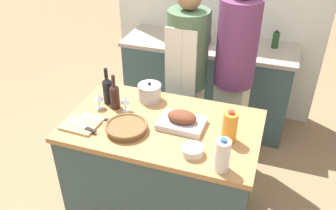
# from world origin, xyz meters

# --- Properties ---
(kitchen_island) EXTENTS (1.37, 0.82, 0.91)m
(kitchen_island) POSITION_xyz_m (0.00, 0.00, 0.45)
(kitchen_island) COLOR #3D565B
(kitchen_island) RESTS_ON ground_plane
(back_counter) EXTENTS (1.77, 0.60, 0.94)m
(back_counter) POSITION_xyz_m (0.00, 1.44, 0.47)
(back_counter) COLOR #3D565B
(back_counter) RESTS_ON ground_plane
(back_wall) EXTENTS (2.27, 0.10, 2.55)m
(back_wall) POSITION_xyz_m (0.00, 1.79, 1.27)
(back_wall) COLOR silver
(back_wall) RESTS_ON ground_plane
(roasting_pan) EXTENTS (0.32, 0.23, 0.12)m
(roasting_pan) POSITION_xyz_m (0.14, 0.02, 0.95)
(roasting_pan) COLOR #BCBCC1
(roasting_pan) RESTS_ON kitchen_island
(wicker_basket) EXTENTS (0.29, 0.29, 0.05)m
(wicker_basket) POSITION_xyz_m (-0.20, -0.16, 0.93)
(wicker_basket) COLOR brown
(wicker_basket) RESTS_ON kitchen_island
(cutting_board) EXTENTS (0.25, 0.20, 0.02)m
(cutting_board) POSITION_xyz_m (-0.53, -0.21, 0.91)
(cutting_board) COLOR tan
(cutting_board) RESTS_ON kitchen_island
(stock_pot) EXTENTS (0.18, 0.18, 0.16)m
(stock_pot) POSITION_xyz_m (-0.20, 0.27, 0.97)
(stock_pot) COLOR #B7B7BC
(stock_pot) RESTS_ON kitchen_island
(mixing_bowl) EXTENTS (0.14, 0.14, 0.06)m
(mixing_bowl) POSITION_xyz_m (0.29, -0.25, 0.94)
(mixing_bowl) COLOR beige
(mixing_bowl) RESTS_ON kitchen_island
(juice_jug) EXTENTS (0.10, 0.10, 0.23)m
(juice_jug) POSITION_xyz_m (0.47, -0.04, 1.01)
(juice_jug) COLOR orange
(juice_jug) RESTS_ON kitchen_island
(milk_jug) EXTENTS (0.09, 0.09, 0.23)m
(milk_jug) POSITION_xyz_m (0.48, -0.33, 1.01)
(milk_jug) COLOR white
(milk_jug) RESTS_ON kitchen_island
(wine_bottle_green) EXTENTS (0.07, 0.07, 0.27)m
(wine_bottle_green) POSITION_xyz_m (-0.40, 0.08, 1.01)
(wine_bottle_green) COLOR #381E19
(wine_bottle_green) RESTS_ON kitchen_island
(wine_bottle_dark) EXTENTS (0.07, 0.07, 0.29)m
(wine_bottle_dark) POSITION_xyz_m (-0.48, 0.13, 1.02)
(wine_bottle_dark) COLOR black
(wine_bottle_dark) RESTS_ON kitchen_island
(wine_glass_left) EXTENTS (0.07, 0.07, 0.13)m
(wine_glass_left) POSITION_xyz_m (-0.51, 0.04, 1.00)
(wine_glass_left) COLOR silver
(wine_glass_left) RESTS_ON kitchen_island
(wine_glass_right) EXTENTS (0.07, 0.07, 0.13)m
(wine_glass_right) POSITION_xyz_m (-0.31, 0.06, 1.00)
(wine_glass_right) COLOR silver
(wine_glass_right) RESTS_ON kitchen_island
(knife_chef) EXTENTS (0.30, 0.05, 0.01)m
(knife_chef) POSITION_xyz_m (-0.43, -0.09, 0.91)
(knife_chef) COLOR #B7B7BC
(knife_chef) RESTS_ON kitchen_island
(knife_paring) EXTENTS (0.23, 0.08, 0.01)m
(knife_paring) POSITION_xyz_m (-0.49, -0.24, 0.93)
(knife_paring) COLOR #B7B7BC
(knife_paring) RESTS_ON cutting_board
(stand_mixer) EXTENTS (0.18, 0.14, 0.34)m
(stand_mixer) POSITION_xyz_m (-0.08, 1.40, 1.08)
(stand_mixer) COLOR #333842
(stand_mixer) RESTS_ON back_counter
(condiment_bottle_tall) EXTENTS (0.07, 0.07, 0.18)m
(condiment_bottle_tall) POSITION_xyz_m (0.64, 1.53, 1.02)
(condiment_bottle_tall) COLOR #234C28
(condiment_bottle_tall) RESTS_ON back_counter
(condiment_bottle_short) EXTENTS (0.05, 0.05, 0.22)m
(condiment_bottle_short) POSITION_xyz_m (-0.32, 1.32, 1.04)
(condiment_bottle_short) COLOR #234C28
(condiment_bottle_short) RESTS_ON back_counter
(person_cook_aproned) EXTENTS (0.35, 0.36, 1.67)m
(person_cook_aproned) POSITION_xyz_m (-0.04, 0.77, 0.93)
(person_cook_aproned) COLOR beige
(person_cook_aproned) RESTS_ON ground_plane
(person_cook_guest) EXTENTS (0.34, 0.34, 1.80)m
(person_cook_guest) POSITION_xyz_m (0.36, 0.82, 1.01)
(person_cook_guest) COLOR beige
(person_cook_guest) RESTS_ON ground_plane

